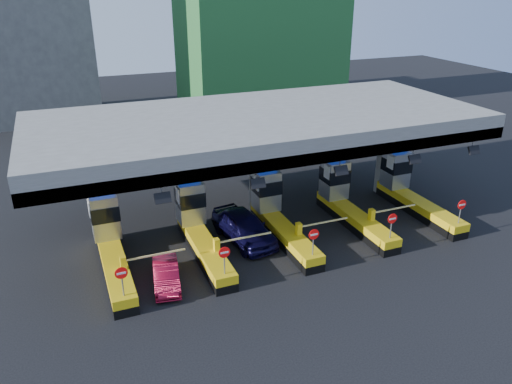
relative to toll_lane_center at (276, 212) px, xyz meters
name	(u,v)px	position (x,y,z in m)	size (l,w,h in m)	color
ground	(277,234)	(0.00, -0.28, -1.40)	(120.00, 120.00, 0.00)	black
toll_canopy	(260,127)	(0.00, 2.59, 4.74)	(28.00, 12.09, 7.00)	slate
toll_lane_far_left	(110,241)	(-10.00, 0.00, 0.00)	(4.43, 8.00, 4.16)	black
toll_lane_left	(198,226)	(-5.00, 0.00, 0.00)	(4.43, 8.00, 4.16)	black
toll_lane_center	(276,212)	(0.00, 0.00, 0.00)	(4.43, 8.00, 4.16)	black
toll_lane_right	(345,199)	(5.00, 0.00, 0.00)	(4.43, 8.00, 4.16)	black
toll_lane_far_right	(408,188)	(10.00, 0.00, 0.00)	(4.43, 8.00, 4.16)	black
bg_building_concrete	(22,36)	(-14.00, 35.72, 7.60)	(14.00, 10.00, 18.00)	#4C4C49
van	(244,227)	(-2.23, -0.29, -0.47)	(2.18, 5.42, 1.85)	black
red_car	(166,275)	(-7.65, -3.25, -0.79)	(1.28, 3.67, 1.21)	maroon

